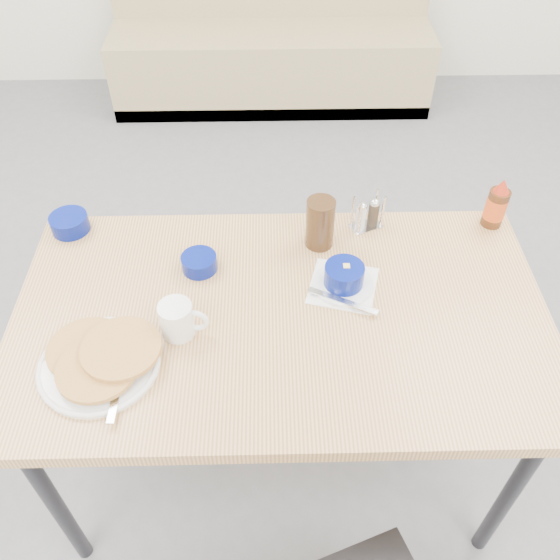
{
  "coord_description": "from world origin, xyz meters",
  "views": [
    {
      "loc": [
        -0.02,
        -0.76,
        1.93
      ],
      "look_at": [
        -0.0,
        0.31,
        0.82
      ],
      "focal_mm": 38.0,
      "sensor_mm": 36.0,
      "label": 1
    }
  ],
  "objects_px": {
    "amber_tumbler": "(320,223)",
    "pancake_plate": "(101,360)",
    "dining_table": "(281,327)",
    "condiment_caddy": "(367,216)",
    "creamer_bowl": "(70,223)",
    "butter_bowl": "(199,263)",
    "coffee_mug": "(178,319)",
    "booth_bench": "(271,40)",
    "grits_setting": "(344,278)",
    "syrup_bottle": "(496,205)"
  },
  "relations": [
    {
      "from": "creamer_bowl",
      "to": "amber_tumbler",
      "type": "bearing_deg",
      "value": -5.93
    },
    {
      "from": "amber_tumbler",
      "to": "syrup_bottle",
      "type": "xyz_separation_m",
      "value": [
        0.52,
        0.08,
        -0.01
      ]
    },
    {
      "from": "grits_setting",
      "to": "condiment_caddy",
      "type": "xyz_separation_m",
      "value": [
        0.09,
        0.25,
        0.01
      ]
    },
    {
      "from": "dining_table",
      "to": "pancake_plate",
      "type": "distance_m",
      "value": 0.47
    },
    {
      "from": "grits_setting",
      "to": "amber_tumbler",
      "type": "distance_m",
      "value": 0.19
    },
    {
      "from": "booth_bench",
      "to": "syrup_bottle",
      "type": "relative_size",
      "value": 11.74
    },
    {
      "from": "condiment_caddy",
      "to": "booth_bench",
      "type": "bearing_deg",
      "value": 72.94
    },
    {
      "from": "amber_tumbler",
      "to": "pancake_plate",
      "type": "bearing_deg",
      "value": -142.55
    },
    {
      "from": "amber_tumbler",
      "to": "coffee_mug",
      "type": "bearing_deg",
      "value": -138.99
    },
    {
      "from": "condiment_caddy",
      "to": "coffee_mug",
      "type": "bearing_deg",
      "value": -166.53
    },
    {
      "from": "coffee_mug",
      "to": "amber_tumbler",
      "type": "height_order",
      "value": "amber_tumbler"
    },
    {
      "from": "creamer_bowl",
      "to": "syrup_bottle",
      "type": "xyz_separation_m",
      "value": [
        1.26,
        0.0,
        0.05
      ]
    },
    {
      "from": "grits_setting",
      "to": "creamer_bowl",
      "type": "relative_size",
      "value": 2.03
    },
    {
      "from": "butter_bowl",
      "to": "condiment_caddy",
      "type": "bearing_deg",
      "value": 19.09
    },
    {
      "from": "butter_bowl",
      "to": "amber_tumbler",
      "type": "height_order",
      "value": "amber_tumbler"
    },
    {
      "from": "booth_bench",
      "to": "syrup_bottle",
      "type": "xyz_separation_m",
      "value": [
        0.64,
        -2.19,
        0.48
      ]
    },
    {
      "from": "booth_bench",
      "to": "creamer_bowl",
      "type": "xyz_separation_m",
      "value": [
        -0.62,
        -2.19,
        0.43
      ]
    },
    {
      "from": "booth_bench",
      "to": "butter_bowl",
      "type": "height_order",
      "value": "booth_bench"
    },
    {
      "from": "grits_setting",
      "to": "butter_bowl",
      "type": "distance_m",
      "value": 0.4
    },
    {
      "from": "pancake_plate",
      "to": "grits_setting",
      "type": "bearing_deg",
      "value": 22.27
    },
    {
      "from": "creamer_bowl",
      "to": "amber_tumbler",
      "type": "relative_size",
      "value": 0.73
    },
    {
      "from": "coffee_mug",
      "to": "amber_tumbler",
      "type": "distance_m",
      "value": 0.49
    },
    {
      "from": "grits_setting",
      "to": "amber_tumbler",
      "type": "bearing_deg",
      "value": 107.11
    },
    {
      "from": "pancake_plate",
      "to": "butter_bowl",
      "type": "bearing_deg",
      "value": 56.97
    },
    {
      "from": "creamer_bowl",
      "to": "syrup_bottle",
      "type": "height_order",
      "value": "syrup_bottle"
    },
    {
      "from": "booth_bench",
      "to": "pancake_plate",
      "type": "xyz_separation_m",
      "value": [
        -0.43,
        -2.69,
        0.43
      ]
    },
    {
      "from": "dining_table",
      "to": "grits_setting",
      "type": "distance_m",
      "value": 0.21
    },
    {
      "from": "booth_bench",
      "to": "condiment_caddy",
      "type": "xyz_separation_m",
      "value": [
        0.26,
        -2.2,
        0.45
      ]
    },
    {
      "from": "dining_table",
      "to": "condiment_caddy",
      "type": "relative_size",
      "value": 12.49
    },
    {
      "from": "booth_bench",
      "to": "creamer_bowl",
      "type": "distance_m",
      "value": 2.32
    },
    {
      "from": "dining_table",
      "to": "creamer_bowl",
      "type": "relative_size",
      "value": 12.56
    },
    {
      "from": "butter_bowl",
      "to": "dining_table",
      "type": "bearing_deg",
      "value": -36.88
    },
    {
      "from": "coffee_mug",
      "to": "creamer_bowl",
      "type": "bearing_deg",
      "value": 132.27
    },
    {
      "from": "creamer_bowl",
      "to": "grits_setting",
      "type": "bearing_deg",
      "value": -17.64
    },
    {
      "from": "condiment_caddy",
      "to": "dining_table",
      "type": "bearing_deg",
      "value": -151.87
    },
    {
      "from": "booth_bench",
      "to": "creamer_bowl",
      "type": "height_order",
      "value": "booth_bench"
    },
    {
      "from": "butter_bowl",
      "to": "condiment_caddy",
      "type": "distance_m",
      "value": 0.51
    },
    {
      "from": "grits_setting",
      "to": "butter_bowl",
      "type": "relative_size",
      "value": 2.3
    },
    {
      "from": "condiment_caddy",
      "to": "creamer_bowl",
      "type": "bearing_deg",
      "value": 155.82
    },
    {
      "from": "coffee_mug",
      "to": "grits_setting",
      "type": "bearing_deg",
      "value": 19.28
    },
    {
      "from": "butter_bowl",
      "to": "condiment_caddy",
      "type": "xyz_separation_m",
      "value": [
        0.48,
        0.17,
        0.02
      ]
    },
    {
      "from": "creamer_bowl",
      "to": "butter_bowl",
      "type": "xyz_separation_m",
      "value": [
        0.4,
        -0.17,
        -0.0
      ]
    },
    {
      "from": "amber_tumbler",
      "to": "syrup_bottle",
      "type": "distance_m",
      "value": 0.53
    },
    {
      "from": "dining_table",
      "to": "coffee_mug",
      "type": "relative_size",
      "value": 11.26
    },
    {
      "from": "grits_setting",
      "to": "condiment_caddy",
      "type": "bearing_deg",
      "value": 69.47
    },
    {
      "from": "coffee_mug",
      "to": "creamer_bowl",
      "type": "distance_m",
      "value": 0.54
    },
    {
      "from": "creamer_bowl",
      "to": "butter_bowl",
      "type": "relative_size",
      "value": 1.13
    },
    {
      "from": "dining_table",
      "to": "pancake_plate",
      "type": "relative_size",
      "value": 4.5
    },
    {
      "from": "grits_setting",
      "to": "dining_table",
      "type": "bearing_deg",
      "value": -152.25
    },
    {
      "from": "creamer_bowl",
      "to": "pancake_plate",
      "type": "bearing_deg",
      "value": -69.73
    }
  ]
}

